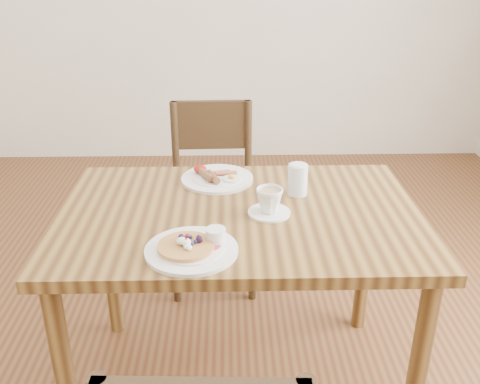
{
  "coord_description": "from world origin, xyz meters",
  "views": [
    {
      "loc": [
        -0.04,
        -1.59,
        1.55
      ],
      "look_at": [
        0.0,
        0.0,
        0.82
      ],
      "focal_mm": 40.0,
      "sensor_mm": 36.0,
      "label": 1
    }
  ],
  "objects_px": {
    "water_glass": "(298,180)",
    "breakfast_plate": "(216,178)",
    "pancake_plate": "(193,247)",
    "teacup_saucer": "(269,202)",
    "chair_far": "(213,186)",
    "dining_table": "(240,237)"
  },
  "relations": [
    {
      "from": "pancake_plate",
      "to": "teacup_saucer",
      "type": "relative_size",
      "value": 1.93
    },
    {
      "from": "breakfast_plate",
      "to": "teacup_saucer",
      "type": "bearing_deg",
      "value": -57.28
    },
    {
      "from": "breakfast_plate",
      "to": "dining_table",
      "type": "bearing_deg",
      "value": -71.98
    },
    {
      "from": "chair_far",
      "to": "water_glass",
      "type": "bearing_deg",
      "value": 114.74
    },
    {
      "from": "pancake_plate",
      "to": "water_glass",
      "type": "height_order",
      "value": "water_glass"
    },
    {
      "from": "chair_far",
      "to": "pancake_plate",
      "type": "relative_size",
      "value": 3.26
    },
    {
      "from": "pancake_plate",
      "to": "breakfast_plate",
      "type": "height_order",
      "value": "pancake_plate"
    },
    {
      "from": "dining_table",
      "to": "pancake_plate",
      "type": "bearing_deg",
      "value": -119.08
    },
    {
      "from": "pancake_plate",
      "to": "water_glass",
      "type": "relative_size",
      "value": 2.44
    },
    {
      "from": "breakfast_plate",
      "to": "water_glass",
      "type": "height_order",
      "value": "water_glass"
    },
    {
      "from": "pancake_plate",
      "to": "water_glass",
      "type": "xyz_separation_m",
      "value": [
        0.35,
        0.39,
        0.04
      ]
    },
    {
      "from": "chair_far",
      "to": "water_glass",
      "type": "relative_size",
      "value": 7.94
    },
    {
      "from": "dining_table",
      "to": "teacup_saucer",
      "type": "xyz_separation_m",
      "value": [
        0.1,
        -0.02,
        0.14
      ]
    },
    {
      "from": "dining_table",
      "to": "chair_far",
      "type": "height_order",
      "value": "chair_far"
    },
    {
      "from": "chair_far",
      "to": "teacup_saucer",
      "type": "relative_size",
      "value": 6.29
    },
    {
      "from": "pancake_plate",
      "to": "teacup_saucer",
      "type": "distance_m",
      "value": 0.34
    },
    {
      "from": "water_glass",
      "to": "pancake_plate",
      "type": "bearing_deg",
      "value": -131.98
    },
    {
      "from": "breakfast_plate",
      "to": "water_glass",
      "type": "distance_m",
      "value": 0.32
    },
    {
      "from": "chair_far",
      "to": "breakfast_plate",
      "type": "distance_m",
      "value": 0.59
    },
    {
      "from": "dining_table",
      "to": "water_glass",
      "type": "xyz_separation_m",
      "value": [
        0.21,
        0.13,
        0.15
      ]
    },
    {
      "from": "water_glass",
      "to": "breakfast_plate",
      "type": "bearing_deg",
      "value": 156.23
    },
    {
      "from": "chair_far",
      "to": "breakfast_plate",
      "type": "xyz_separation_m",
      "value": [
        0.03,
        -0.52,
        0.27
      ]
    }
  ]
}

